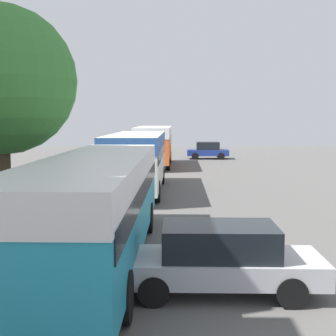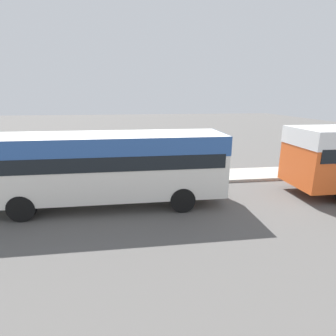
% 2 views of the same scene
% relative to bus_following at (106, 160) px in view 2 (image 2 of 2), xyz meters
% --- Properties ---
extents(bus_following, '(2.63, 9.70, 2.99)m').
position_rel_bus_following_xyz_m(bus_following, '(0.00, 0.00, 0.00)').
color(bus_following, silver).
rests_on(bus_following, ground_plane).
extents(pedestrian_walking_away, '(0.34, 0.34, 1.77)m').
position_rel_bus_following_xyz_m(pedestrian_walking_away, '(-3.47, 13.08, -0.88)').
color(pedestrian_walking_away, '#232838').
rests_on(pedestrian_walking_away, sidewalk).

